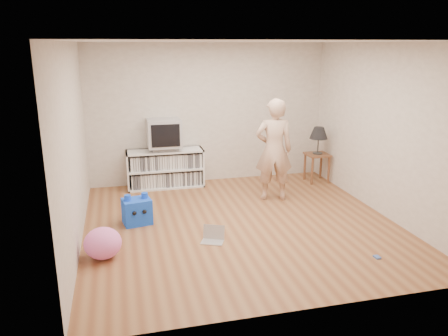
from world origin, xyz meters
TOP-DOWN VIEW (x-y plane):
  - ground at (0.00, 0.00)m, footprint 4.50×4.50m
  - walls at (0.00, 0.00)m, footprint 4.52×4.52m
  - ceiling at (0.00, 0.00)m, footprint 4.50×4.50m
  - media_unit at (-0.87, 2.04)m, footprint 1.40×0.45m
  - dvd_deck at (-0.87, 2.02)m, footprint 0.45×0.35m
  - crt_tv at (-0.87, 2.02)m, footprint 0.60×0.53m
  - side_table at (1.99, 1.65)m, footprint 0.42×0.42m
  - table_lamp at (1.99, 1.65)m, footprint 0.34×0.34m
  - person at (0.83, 0.91)m, footprint 0.70×0.52m
  - laptop at (-0.52, -0.47)m, footprint 0.36×0.33m
  - playing_cards at (1.36, -1.44)m, footprint 0.07×0.09m
  - plush_blue at (-1.48, 0.38)m, footprint 0.45×0.40m
  - plush_pink at (-1.95, -0.62)m, footprint 0.59×0.59m

SIDE VIEW (x-z plane):
  - ground at x=0.00m, z-range 0.00..0.00m
  - playing_cards at x=1.36m, z-range 0.00..0.02m
  - laptop at x=-0.52m, z-range -0.05..0.16m
  - plush_pink at x=-1.95m, z-range 0.00..0.39m
  - plush_blue at x=-1.48m, z-range -0.03..0.43m
  - media_unit at x=-0.87m, z-range 0.00..0.70m
  - side_table at x=1.99m, z-range 0.14..0.69m
  - dvd_deck at x=-0.87m, z-range 0.70..0.77m
  - person at x=0.83m, z-range 0.00..1.73m
  - table_lamp at x=1.99m, z-range 0.68..1.20m
  - crt_tv at x=-0.87m, z-range 0.77..1.27m
  - walls at x=0.00m, z-range 0.00..2.60m
  - ceiling at x=0.00m, z-range 2.60..2.60m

